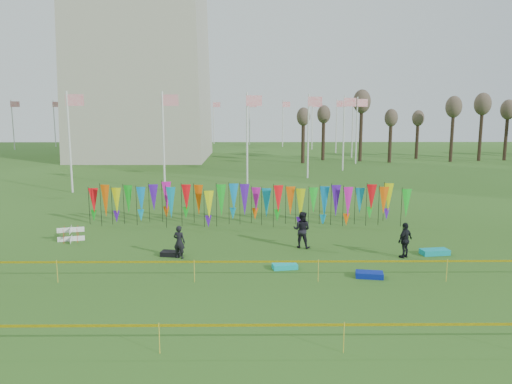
{
  "coord_description": "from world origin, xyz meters",
  "views": [
    {
      "loc": [
        0.4,
        -19.57,
        6.69
      ],
      "look_at": [
        0.62,
        6.0,
        2.37
      ],
      "focal_mm": 35.0,
      "sensor_mm": 36.0,
      "label": 1
    }
  ],
  "objects_px": {
    "person_left": "(179,242)",
    "kite_bag_teal": "(435,252)",
    "kite_bag_blue": "(369,275)",
    "box_kite": "(71,234)",
    "person_mid": "(302,230)",
    "person_right": "(405,240)",
    "kite_bag_turquoise": "(285,266)",
    "kite_bag_black": "(171,253)"
  },
  "relations": [
    {
      "from": "person_left",
      "to": "person_right",
      "type": "bearing_deg",
      "value": -162.5
    },
    {
      "from": "kite_bag_turquoise",
      "to": "kite_bag_black",
      "type": "distance_m",
      "value": 5.43
    },
    {
      "from": "box_kite",
      "to": "person_right",
      "type": "xyz_separation_m",
      "value": [
        16.08,
        -2.9,
        0.44
      ]
    },
    {
      "from": "person_right",
      "to": "kite_bag_teal",
      "type": "bearing_deg",
      "value": 157.48
    },
    {
      "from": "box_kite",
      "to": "person_right",
      "type": "bearing_deg",
      "value": -10.21
    },
    {
      "from": "kite_bag_black",
      "to": "kite_bag_turquoise",
      "type": "bearing_deg",
      "value": -20.51
    },
    {
      "from": "person_left",
      "to": "kite_bag_blue",
      "type": "relative_size",
      "value": 1.4
    },
    {
      "from": "person_right",
      "to": "kite_bag_turquoise",
      "type": "xyz_separation_m",
      "value": [
        -5.52,
        -1.54,
        -0.71
      ]
    },
    {
      "from": "person_mid",
      "to": "kite_bag_teal",
      "type": "bearing_deg",
      "value": -170.84
    },
    {
      "from": "kite_bag_turquoise",
      "to": "kite_bag_black",
      "type": "xyz_separation_m",
      "value": [
        -5.09,
        1.9,
        0.0
      ]
    },
    {
      "from": "kite_bag_blue",
      "to": "kite_bag_black",
      "type": "xyz_separation_m",
      "value": [
        -8.4,
        3.03,
        -0.01
      ]
    },
    {
      "from": "box_kite",
      "to": "person_right",
      "type": "distance_m",
      "value": 16.35
    },
    {
      "from": "person_left",
      "to": "kite_bag_blue",
      "type": "xyz_separation_m",
      "value": [
        7.96,
        -2.67,
        -0.64
      ]
    },
    {
      "from": "person_mid",
      "to": "kite_bag_turquoise",
      "type": "relative_size",
      "value": 1.73
    },
    {
      "from": "person_left",
      "to": "kite_bag_teal",
      "type": "xyz_separation_m",
      "value": [
        11.72,
        0.47,
        -0.63
      ]
    },
    {
      "from": "box_kite",
      "to": "kite_bag_turquoise",
      "type": "xyz_separation_m",
      "value": [
        10.56,
        -4.44,
        -0.27
      ]
    },
    {
      "from": "person_left",
      "to": "kite_bag_turquoise",
      "type": "distance_m",
      "value": 4.95
    },
    {
      "from": "person_mid",
      "to": "kite_bag_black",
      "type": "distance_m",
      "value": 6.3
    },
    {
      "from": "kite_bag_black",
      "to": "kite_bag_blue",
      "type": "bearing_deg",
      "value": -19.84
    },
    {
      "from": "kite_bag_blue",
      "to": "kite_bag_teal",
      "type": "height_order",
      "value": "kite_bag_teal"
    },
    {
      "from": "person_left",
      "to": "person_mid",
      "type": "distance_m",
      "value": 5.92
    },
    {
      "from": "box_kite",
      "to": "person_right",
      "type": "height_order",
      "value": "person_right"
    },
    {
      "from": "person_right",
      "to": "kite_bag_turquoise",
      "type": "distance_m",
      "value": 5.77
    },
    {
      "from": "person_mid",
      "to": "person_right",
      "type": "bearing_deg",
      "value": 179.98
    },
    {
      "from": "kite_bag_blue",
      "to": "person_mid",
      "type": "bearing_deg",
      "value": 117.72
    },
    {
      "from": "kite_bag_black",
      "to": "kite_bag_teal",
      "type": "bearing_deg",
      "value": 0.51
    },
    {
      "from": "person_mid",
      "to": "kite_bag_turquoise",
      "type": "bearing_deg",
      "value": 92.81
    },
    {
      "from": "box_kite",
      "to": "kite_bag_teal",
      "type": "xyz_separation_m",
      "value": [
        17.63,
        -2.43,
        -0.25
      ]
    },
    {
      "from": "box_kite",
      "to": "kite_bag_teal",
      "type": "height_order",
      "value": "box_kite"
    },
    {
      "from": "person_right",
      "to": "kite_bag_black",
      "type": "xyz_separation_m",
      "value": [
        -10.61,
        0.36,
        -0.7
      ]
    },
    {
      "from": "kite_bag_blue",
      "to": "kite_bag_teal",
      "type": "bearing_deg",
      "value": 39.82
    },
    {
      "from": "person_left",
      "to": "kite_bag_black",
      "type": "bearing_deg",
      "value": -22.22
    },
    {
      "from": "box_kite",
      "to": "kite_bag_black",
      "type": "xyz_separation_m",
      "value": [
        5.48,
        -2.54,
        -0.26
      ]
    },
    {
      "from": "person_right",
      "to": "kite_bag_black",
      "type": "relative_size",
      "value": 1.76
    },
    {
      "from": "person_left",
      "to": "person_right",
      "type": "xyz_separation_m",
      "value": [
        10.17,
        -0.0,
        0.06
      ]
    },
    {
      "from": "kite_bag_turquoise",
      "to": "kite_bag_teal",
      "type": "relative_size",
      "value": 0.81
    },
    {
      "from": "kite_bag_teal",
      "to": "kite_bag_blue",
      "type": "bearing_deg",
      "value": -140.18
    },
    {
      "from": "kite_bag_turquoise",
      "to": "kite_bag_blue",
      "type": "bearing_deg",
      "value": -18.78
    },
    {
      "from": "box_kite",
      "to": "kite_bag_turquoise",
      "type": "height_order",
      "value": "box_kite"
    },
    {
      "from": "box_kite",
      "to": "person_left",
      "type": "distance_m",
      "value": 6.59
    },
    {
      "from": "kite_bag_black",
      "to": "kite_bag_teal",
      "type": "distance_m",
      "value": 12.16
    },
    {
      "from": "box_kite",
      "to": "kite_bag_teal",
      "type": "distance_m",
      "value": 17.8
    }
  ]
}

